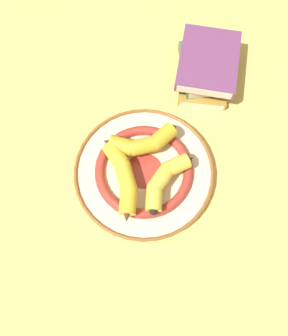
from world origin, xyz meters
name	(u,v)px	position (x,y,z in m)	size (l,w,h in m)	color
ground_plane	(136,160)	(0.00, 0.00, 0.00)	(2.80, 2.80, 0.00)	#E5CC6B
decorative_bowl	(144,171)	(-0.02, 0.04, 0.02)	(0.35, 0.35, 0.04)	beige
banana_a	(124,179)	(0.04, 0.06, 0.06)	(0.07, 0.20, 0.04)	yellow
banana_b	(142,143)	(-0.02, -0.02, 0.06)	(0.19, 0.07, 0.04)	gold
banana_c	(165,179)	(-0.06, 0.08, 0.06)	(0.14, 0.13, 0.04)	yellow
book_stack	(206,68)	(-0.23, -0.22, 0.04)	(0.21, 0.24, 0.08)	#B28933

